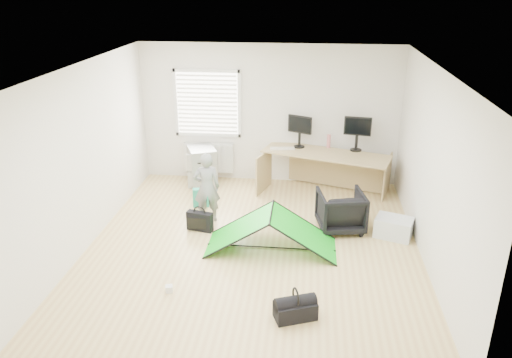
# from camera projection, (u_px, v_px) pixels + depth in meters

# --- Properties ---
(ground) EXTENTS (5.50, 5.50, 0.00)m
(ground) POSITION_uv_depth(u_px,v_px,m) (253.00, 246.00, 7.62)
(ground) COLOR tan
(ground) RESTS_ON ground
(back_wall) EXTENTS (5.00, 0.02, 2.70)m
(back_wall) POSITION_uv_depth(u_px,v_px,m) (269.00, 115.00, 9.65)
(back_wall) COLOR silver
(back_wall) RESTS_ON ground
(window) EXTENTS (1.20, 0.06, 1.20)m
(window) POSITION_uv_depth(u_px,v_px,m) (207.00, 103.00, 9.66)
(window) COLOR silver
(window) RESTS_ON back_wall
(radiator) EXTENTS (1.00, 0.12, 0.60)m
(radiator) POSITION_uv_depth(u_px,v_px,m) (209.00, 158.00, 10.03)
(radiator) COLOR silver
(radiator) RESTS_ON back_wall
(desk) EXTENTS (2.45, 1.41, 0.80)m
(desk) POSITION_uv_depth(u_px,v_px,m) (325.00, 173.00, 9.38)
(desk) COLOR tan
(desk) RESTS_ON ground
(filing_cabinet) EXTENTS (0.70, 0.79, 0.76)m
(filing_cabinet) POSITION_uv_depth(u_px,v_px,m) (202.00, 166.00, 9.80)
(filing_cabinet) COLOR #96989B
(filing_cabinet) RESTS_ON ground
(monitor_left) EXTENTS (0.48, 0.29, 0.46)m
(monitor_left) POSITION_uv_depth(u_px,v_px,m) (300.00, 136.00, 9.47)
(monitor_left) COLOR black
(monitor_left) RESTS_ON desk
(monitor_right) EXTENTS (0.51, 0.18, 0.48)m
(monitor_right) POSITION_uv_depth(u_px,v_px,m) (357.00, 138.00, 9.29)
(monitor_right) COLOR black
(monitor_right) RESTS_ON desk
(keyboard) EXTENTS (0.48, 0.22, 0.02)m
(keyboard) POSITION_uv_depth(u_px,v_px,m) (282.00, 148.00, 9.45)
(keyboard) COLOR beige
(keyboard) RESTS_ON desk
(thermos) EXTENTS (0.07, 0.07, 0.26)m
(thermos) POSITION_uv_depth(u_px,v_px,m) (329.00, 141.00, 9.48)
(thermos) COLOR #C66F72
(thermos) RESTS_ON desk
(office_chair) EXTENTS (0.83, 0.85, 0.66)m
(office_chair) POSITION_uv_depth(u_px,v_px,m) (341.00, 211.00, 8.02)
(office_chair) COLOR black
(office_chair) RESTS_ON ground
(person) EXTENTS (0.49, 0.38, 1.20)m
(person) POSITION_uv_depth(u_px,v_px,m) (207.00, 187.00, 8.22)
(person) COLOR gray
(person) RESTS_ON ground
(kite) EXTENTS (1.95, 0.86, 0.61)m
(kite) POSITION_uv_depth(u_px,v_px,m) (271.00, 231.00, 7.45)
(kite) COLOR #12BF1C
(kite) RESTS_ON ground
(storage_crate) EXTENTS (0.66, 0.56, 0.31)m
(storage_crate) POSITION_uv_depth(u_px,v_px,m) (394.00, 227.00, 7.86)
(storage_crate) COLOR silver
(storage_crate) RESTS_ON ground
(tote_bag) EXTENTS (0.30, 0.17, 0.33)m
(tote_bag) POSITION_uv_depth(u_px,v_px,m) (201.00, 198.00, 8.90)
(tote_bag) COLOR #209876
(tote_bag) RESTS_ON ground
(laptop_bag) EXTENTS (0.44, 0.22, 0.32)m
(laptop_bag) POSITION_uv_depth(u_px,v_px,m) (200.00, 221.00, 8.05)
(laptop_bag) COLOR black
(laptop_bag) RESTS_ON ground
(white_box) EXTENTS (0.11, 0.11, 0.09)m
(white_box) POSITION_uv_depth(u_px,v_px,m) (169.00, 289.00, 6.50)
(white_box) COLOR silver
(white_box) RESTS_ON ground
(duffel_bag) EXTENTS (0.55, 0.42, 0.22)m
(duffel_bag) POSITION_uv_depth(u_px,v_px,m) (295.00, 310.00, 5.98)
(duffel_bag) COLOR black
(duffel_bag) RESTS_ON ground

